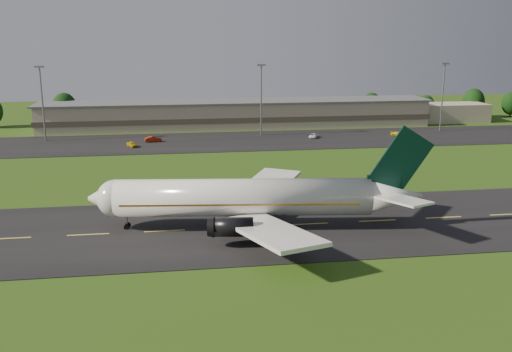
{
  "coord_description": "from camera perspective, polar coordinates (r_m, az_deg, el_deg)",
  "views": [
    {
      "loc": [
        -20.19,
        -81.27,
        28.45
      ],
      "look_at": [
        -7.06,
        8.0,
        6.0
      ],
      "focal_mm": 40.0,
      "sensor_mm": 36.0,
      "label": 1
    }
  ],
  "objects": [
    {
      "name": "terminal",
      "position": [
        181.09,
        0.16,
        6.21
      ],
      "size": [
        145.0,
        16.0,
        8.4
      ],
      "color": "#BFAA91",
      "rests_on": "ground"
    },
    {
      "name": "service_vehicle_c",
      "position": [
        161.94,
        5.75,
        4.03
      ],
      "size": [
        3.66,
        4.74,
        1.2
      ],
      "primitive_type": "imported",
      "rotation": [
        0.0,
        0.0,
        -0.45
      ],
      "color": "white",
      "rests_on": "apron"
    },
    {
      "name": "service_vehicle_b",
      "position": [
        157.37,
        -10.23,
        3.64
      ],
      "size": [
        4.64,
        2.02,
        1.48
      ],
      "primitive_type": "imported",
      "rotation": [
        0.0,
        0.0,
        1.67
      ],
      "color": "#961F0A",
      "rests_on": "apron"
    },
    {
      "name": "service_vehicle_a",
      "position": [
        151.41,
        -12.3,
        3.12
      ],
      "size": [
        3.27,
        4.27,
        1.36
      ],
      "primitive_type": "imported",
      "rotation": [
        0.0,
        0.0,
        0.48
      ],
      "color": "#C69B0B",
      "rests_on": "apron"
    },
    {
      "name": "tree_line",
      "position": [
        194.23,
        5.44,
        6.99
      ],
      "size": [
        197.01,
        9.37,
        10.7
      ],
      "color": "black",
      "rests_on": "ground"
    },
    {
      "name": "ground",
      "position": [
        88.44,
        5.31,
        -4.85
      ],
      "size": [
        360.0,
        360.0,
        0.0
      ],
      "primitive_type": "plane",
      "color": "#264A12",
      "rests_on": "ground"
    },
    {
      "name": "service_vehicle_d",
      "position": [
        168.83,
        14.02,
        4.09
      ],
      "size": [
        4.22,
        4.05,
        1.21
      ],
      "primitive_type": "imported",
      "rotation": [
        0.0,
        0.0,
        0.83
      ],
      "color": "gold",
      "rests_on": "apron"
    },
    {
      "name": "airliner",
      "position": [
        85.28,
        -0.71,
        -2.23
      ],
      "size": [
        51.2,
        41.89,
        15.57
      ],
      "rotation": [
        0.0,
        0.0,
        -0.12
      ],
      "color": "white",
      "rests_on": "ground"
    },
    {
      "name": "taxiway",
      "position": [
        88.43,
        5.31,
        -4.82
      ],
      "size": [
        220.0,
        30.0,
        0.1
      ],
      "primitive_type": "cube",
      "color": "black",
      "rests_on": "ground"
    },
    {
      "name": "light_mast_east",
      "position": [
        180.79,
        18.2,
        8.3
      ],
      "size": [
        2.4,
        1.2,
        20.35
      ],
      "color": "gray",
      "rests_on": "ground"
    },
    {
      "name": "apron",
      "position": [
        157.18,
        -0.85,
        3.56
      ],
      "size": [
        260.0,
        30.0,
        0.1
      ],
      "primitive_type": "cube",
      "color": "black",
      "rests_on": "ground"
    },
    {
      "name": "light_mast_west",
      "position": [
        165.73,
        -20.64,
        7.65
      ],
      "size": [
        2.4,
        1.2,
        20.35
      ],
      "color": "gray",
      "rests_on": "ground"
    },
    {
      "name": "light_mast_centre",
      "position": [
        163.98,
        0.52,
        8.47
      ],
      "size": [
        2.4,
        1.2,
        20.35
      ],
      "color": "gray",
      "rests_on": "ground"
    }
  ]
}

